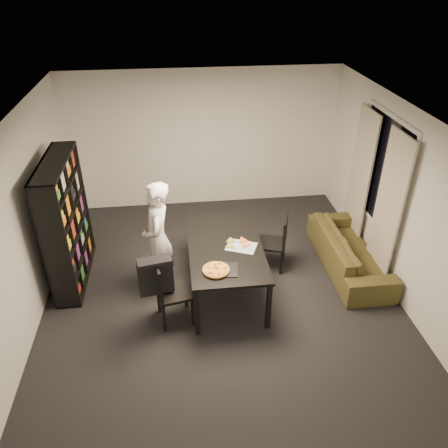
{
  "coord_description": "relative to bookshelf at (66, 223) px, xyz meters",
  "views": [
    {
      "loc": [
        -0.55,
        -4.97,
        4.2
      ],
      "look_at": [
        0.07,
        0.14,
        1.05
      ],
      "focal_mm": 35.0,
      "sensor_mm": 36.0,
      "label": 1
    }
  ],
  "objects": [
    {
      "name": "room",
      "position": [
        2.16,
        -0.6,
        0.35
      ],
      "size": [
        5.01,
        5.51,
        2.61
      ],
      "color": "black",
      "rests_on": "ground"
    },
    {
      "name": "window_pane",
      "position": [
        4.64,
        -0.0,
        0.55
      ],
      "size": [
        0.02,
        1.4,
        1.6
      ],
      "primitive_type": "cube",
      "color": "black",
      "rests_on": "room"
    },
    {
      "name": "window_frame",
      "position": [
        4.64,
        -0.0,
        0.55
      ],
      "size": [
        0.03,
        1.52,
        1.72
      ],
      "primitive_type": "cube",
      "color": "white",
      "rests_on": "room"
    },
    {
      "name": "curtain_left",
      "position": [
        4.56,
        -0.52,
        0.2
      ],
      "size": [
        0.03,
        0.7,
        2.25
      ],
      "primitive_type": "cube",
      "color": "#BCB4A1",
      "rests_on": "room"
    },
    {
      "name": "curtain_right",
      "position": [
        4.56,
        0.52,
        0.2
      ],
      "size": [
        0.03,
        0.7,
        2.25
      ],
      "primitive_type": "cube",
      "color": "#BCB4A1",
      "rests_on": "room"
    },
    {
      "name": "bookshelf",
      "position": [
        0.0,
        0.0,
        0.0
      ],
      "size": [
        0.35,
        1.5,
        1.9
      ],
      "primitive_type": "cube",
      "color": "black",
      "rests_on": "room"
    },
    {
      "name": "dining_table",
      "position": [
        2.22,
        -0.56,
        -0.25
      ],
      "size": [
        1.02,
        1.84,
        0.77
      ],
      "color": "black",
      "rests_on": "room"
    },
    {
      "name": "chair_left",
      "position": [
        1.4,
        -1.13,
        -0.41
      ],
      "size": [
        0.52,
        0.52,
        0.95
      ],
      "rotation": [
        0.0,
        0.0,
        1.76
      ],
      "color": "black",
      "rests_on": "room"
    },
    {
      "name": "chair_right",
      "position": [
        3.09,
        -0.14,
        -0.44
      ],
      "size": [
        0.53,
        0.53,
        0.9
      ],
      "rotation": [
        0.0,
        0.0,
        -1.9
      ],
      "color": "black",
      "rests_on": "room"
    },
    {
      "name": "draped_jacket",
      "position": [
        1.27,
        -1.16,
        -0.16
      ],
      "size": [
        0.45,
        0.26,
        0.53
      ],
      "rotation": [
        0.0,
        0.0,
        1.76
      ],
      "color": "black",
      "rests_on": "chair_left"
    },
    {
      "name": "person",
      "position": [
        1.3,
        -0.43,
        -0.1
      ],
      "size": [
        0.42,
        0.63,
        1.71
      ],
      "primitive_type": "imported",
      "rotation": [
        0.0,
        0.0,
        -1.59
      ],
      "color": "silver",
      "rests_on": "room"
    },
    {
      "name": "baking_tray",
      "position": [
        2.12,
        -1.12,
        -0.18
      ],
      "size": [
        0.44,
        0.38,
        0.01
      ],
      "primitive_type": "cube",
      "rotation": [
        0.0,
        0.0,
        -0.15
      ],
      "color": "black",
      "rests_on": "dining_table"
    },
    {
      "name": "pepperoni_pizza",
      "position": [
        2.04,
        -1.15,
        -0.16
      ],
      "size": [
        0.35,
        0.35,
        0.03
      ],
      "rotation": [
        0.0,
        0.0,
        -0.37
      ],
      "color": "#A77630",
      "rests_on": "dining_table"
    },
    {
      "name": "kitchen_towel",
      "position": [
        2.45,
        -0.64,
        -0.18
      ],
      "size": [
        0.49,
        0.44,
        0.01
      ],
      "primitive_type": "cube",
      "rotation": [
        0.0,
        0.0,
        -0.41
      ],
      "color": "silver",
      "rests_on": "dining_table"
    },
    {
      "name": "pizza_slices",
      "position": [
        2.4,
        -0.56,
        -0.17
      ],
      "size": [
        0.46,
        0.42,
        0.01
      ],
      "primitive_type": null,
      "rotation": [
        0.0,
        0.0,
        0.37
      ],
      "color": "gold",
      "rests_on": "dining_table"
    },
    {
      "name": "sofa",
      "position": [
        4.23,
        -0.26,
        -0.66
      ],
      "size": [
        0.78,
        1.99,
        0.58
      ],
      "primitive_type": "imported",
      "rotation": [
        0.0,
        0.0,
        1.57
      ],
      "color": "#44401B",
      "rests_on": "room"
    }
  ]
}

